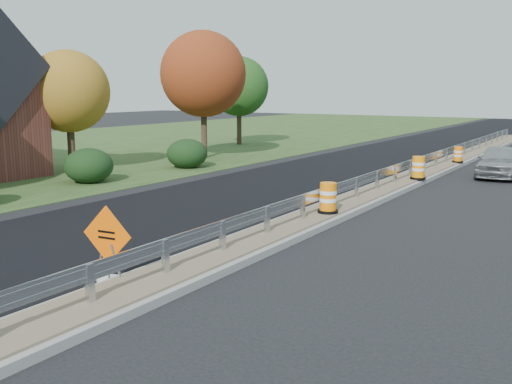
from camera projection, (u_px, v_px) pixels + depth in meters
The scene contains 15 objects.
ground at pixel (332, 214), 18.50m from camera, with size 140.00×140.00×0.00m, color black.
grass_verge_near at pixel (79, 148), 39.58m from camera, with size 30.00×120.00×0.03m, color #2B461E.
milled_overlay at pixel (338, 169), 29.12m from camera, with size 7.20×120.00×0.01m, color black.
median at pixel (410, 179), 25.10m from camera, with size 1.60×55.00×0.23m.
guardrail at pixel (418, 162), 25.82m from camera, with size 0.10×46.15×0.72m.
hedge_mid at pixel (89, 166), 24.50m from camera, with size 2.09×2.09×1.52m, color black.
hedge_north at pixel (187, 153), 29.20m from camera, with size 2.09×2.09×1.52m, color black.
tree_near_yellow at pixel (68, 92), 27.48m from camera, with size 3.96×3.96×5.88m.
tree_near_red at pixel (203, 74), 32.85m from camera, with size 4.95×4.95×7.35m.
tree_near_back at pixel (239, 87), 41.19m from camera, with size 4.29×4.29×6.37m.
caution_sign at pixel (109, 265), 11.69m from camera, with size 1.20×0.50×1.67m.
barrel_median_near at pixel (328, 198), 17.51m from camera, with size 0.64×0.64×0.93m.
barrel_median_mid at pixel (418, 168), 24.15m from camera, with size 0.66×0.66×0.97m.
barrel_median_far at pixel (458, 155), 29.81m from camera, with size 0.56×0.56×0.82m.
car_silver at pixel (499, 161), 26.30m from camera, with size 1.72×4.28×1.46m, color #ACADB1.
Camera 1 is at (7.74, -16.54, 3.96)m, focal length 40.00 mm.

